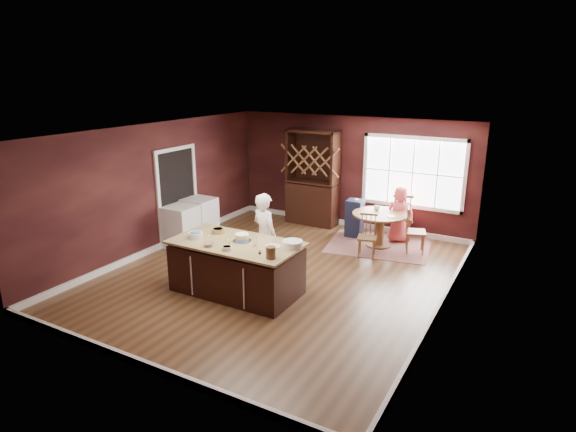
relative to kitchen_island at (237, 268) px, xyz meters
The scene contains 28 objects.
room_shell 1.38m from the kitchen_island, 74.27° to the left, with size 7.00×7.00×7.00m.
window 4.92m from the kitchen_island, 68.26° to the left, with size 2.36×0.10×1.66m, color white, non-canonical shape.
doorway 3.18m from the kitchen_island, 149.31° to the left, with size 0.08×1.26×2.13m, color white, non-canonical shape.
kitchen_island is the anchor object (origin of this frame).
dining_table 3.70m from the kitchen_island, 67.64° to the left, with size 1.20×1.20×0.75m.
baker 0.88m from the kitchen_island, 83.71° to the left, with size 0.59×0.39×1.61m, color white.
layer_cake 0.56m from the kitchen_island, 49.23° to the left, with size 0.33×0.33×0.13m, color white, non-canonical shape.
bowl_blue 0.92m from the kitchen_island, 167.47° to the right, with size 0.26×0.26×0.10m, color white.
bowl_yellow 0.79m from the kitchen_island, 156.47° to the left, with size 0.22×0.22×0.08m, color olive.
bowl_pink 0.70m from the kitchen_island, 124.72° to the right, with size 0.16×0.16×0.06m, color white.
bowl_olive 0.65m from the kitchen_island, 75.69° to the right, with size 0.17×0.17×0.06m, color white.
drinking_glass 0.68m from the kitchen_island, ahead, with size 0.08×0.08×0.17m, color white.
dinner_plate 0.84m from the kitchen_island, ahead, with size 0.26×0.26×0.02m, color #F5E9CB.
white_tub 1.14m from the kitchen_island, 13.89° to the left, with size 0.34×0.34×0.12m, color silver.
stoneware_crock 1.12m from the kitchen_island, 20.75° to the right, with size 0.16×0.16×0.19m, color #4B301B.
toy_figurine 0.89m from the kitchen_island, 22.68° to the right, with size 0.05×0.05×0.08m, color yellow, non-canonical shape.
rug 3.73m from the kitchen_island, 67.64° to the left, with size 2.16×1.67×0.01m, color brown.
chair_east 4.06m from the kitchen_island, 57.08° to the left, with size 0.42×0.40×1.01m, color brown, non-canonical shape.
chair_south 3.02m from the kitchen_island, 62.52° to the left, with size 0.38×0.36×0.91m, color brown, non-canonical shape.
chair_north 4.47m from the kitchen_island, 67.76° to the left, with size 0.46×0.44×1.10m, color brown, non-canonical shape.
seated_woman 4.29m from the kitchen_island, 66.81° to the left, with size 0.63×0.41×1.28m, color #E9585F.
high_chair 3.85m from the kitchen_island, 79.84° to the left, with size 0.37×0.37×0.91m, color #19213A, non-canonical shape.
toddler 3.85m from the kitchen_island, 80.11° to the left, with size 0.18×0.14×0.26m, color #8CA5BF, non-canonical shape.
table_plate 3.72m from the kitchen_island, 62.68° to the left, with size 0.19×0.19×0.01m, color beige.
table_cup 3.86m from the kitchen_island, 70.98° to the left, with size 0.13×0.13×0.10m, color white.
hutch 4.33m from the kitchen_island, 98.43° to the left, with size 1.28×0.53×2.35m, color #3A2011.
washer 2.68m from the kitchen_island, 151.59° to the left, with size 0.63×0.61×0.92m, color white.
dryer 3.04m from the kitchen_island, 140.92° to the left, with size 0.65×0.63×0.94m, color silver.
Camera 1 is at (4.24, -7.29, 3.69)m, focal length 30.00 mm.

